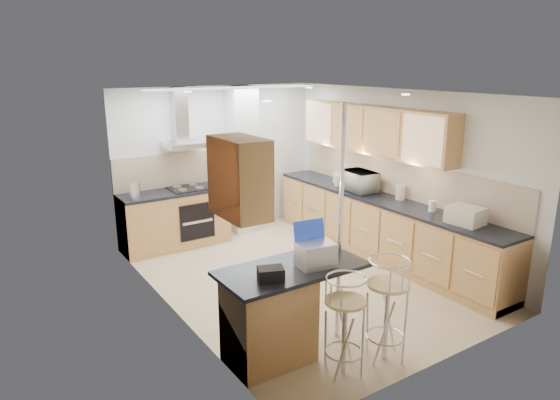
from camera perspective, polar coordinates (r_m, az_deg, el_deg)
ground at (r=6.97m, az=2.21°, el=-8.84°), size 4.80×4.80×0.00m
room_shell at (r=6.97m, az=2.73°, el=4.48°), size 3.64×4.84×2.51m
right_counter at (r=7.71m, az=11.39°, el=-3.03°), size 0.63×4.40×0.92m
back_counter at (r=8.13m, az=-11.92°, el=-2.09°), size 1.70×0.63×0.92m
peninsula at (r=5.12m, az=1.35°, el=-12.46°), size 1.47×0.72×0.94m
microwave at (r=7.88m, az=9.07°, el=2.14°), size 0.42×0.59×0.31m
laptop at (r=4.91m, az=4.11°, el=-6.24°), size 0.38×0.31×0.24m
bag at (r=4.60m, az=-1.07°, el=-8.49°), size 0.28×0.24×0.13m
bar_stool_near at (r=4.83m, az=7.40°, el=-14.06°), size 0.42×0.42×1.00m
bar_stool_end at (r=5.11m, az=12.12°, el=-12.14°), size 0.48×0.48×1.06m
jar_a at (r=8.18m, az=6.68°, el=2.22°), size 0.15×0.15×0.18m
jar_b at (r=8.41m, az=6.44°, el=2.55°), size 0.14×0.14×0.16m
jar_c at (r=7.53m, az=13.61°, el=0.86°), size 0.14×0.14×0.21m
jar_d at (r=7.04m, az=17.03°, el=-0.66°), size 0.11×0.11×0.15m
bread_bin at (r=6.63m, az=20.44°, el=-1.65°), size 0.37×0.44×0.22m
kettle at (r=7.67m, az=-16.26°, el=1.06°), size 0.16×0.16×0.24m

